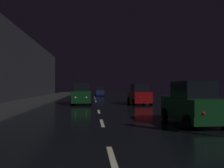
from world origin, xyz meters
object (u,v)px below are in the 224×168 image
(car_approaching_headlights, at_px, (82,94))
(car_parked_right_near, at_px, (191,104))
(car_parked_right_far, at_px, (139,95))
(car_distant_taillights, at_px, (100,92))

(car_approaching_headlights, height_order, car_parked_right_near, car_approaching_headlights)
(car_approaching_headlights, distance_m, car_parked_right_near, 13.73)
(car_parked_right_near, bearing_deg, car_approaching_headlights, 25.84)
(car_approaching_headlights, xyz_separation_m, car_parked_right_near, (5.98, -12.35, -0.06))
(car_parked_right_far, bearing_deg, car_parked_right_near, 180.00)
(car_parked_right_far, height_order, car_parked_right_near, car_parked_right_far)
(car_parked_right_near, bearing_deg, car_parked_right_far, -0.00)
(car_parked_right_far, bearing_deg, car_distant_taillights, 9.41)
(car_parked_right_far, relative_size, car_distant_taillights, 1.13)
(car_parked_right_far, distance_m, car_parked_right_near, 11.70)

